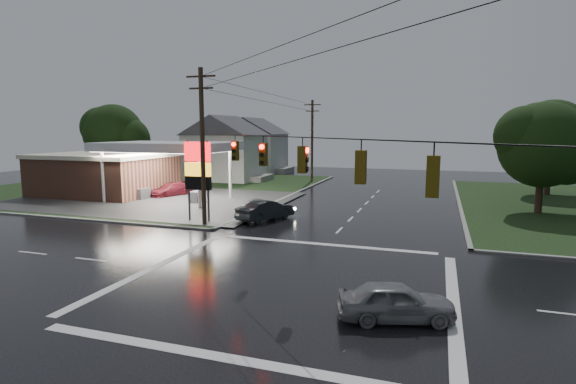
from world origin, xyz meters
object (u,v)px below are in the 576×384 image
(tree_ne_near, at_px, (545,145))
(car_pump, at_px, (171,189))
(car_north, at_px, (265,210))
(car_crossing, at_px, (396,301))
(tree_nw_behind, at_px, (115,134))
(pylon_sign, at_px, (198,168))
(house_far, at_px, (254,144))
(utility_pole_n, at_px, (312,139))
(house_near, at_px, (226,147))
(utility_pole_nw, at_px, (203,145))
(tree_ne_far, at_px, (553,135))
(gas_station, at_px, (114,171))

(tree_ne_near, height_order, car_pump, tree_ne_near)
(car_north, xyz_separation_m, car_crossing, (11.01, -15.19, -0.08))
(tree_nw_behind, relative_size, car_pump, 2.10)
(pylon_sign, bearing_deg, tree_ne_near, 25.01)
(house_far, bearing_deg, utility_pole_n, -38.77)
(car_pump, bearing_deg, house_far, 115.11)
(tree_ne_near, bearing_deg, pylon_sign, -154.99)
(pylon_sign, xyz_separation_m, utility_pole_n, (1.00, 27.50, 1.46))
(tree_ne_near, xyz_separation_m, car_pump, (-33.86, -1.14, -4.87))
(car_crossing, bearing_deg, house_near, 17.03)
(utility_pole_nw, relative_size, house_far, 1.00)
(car_crossing, bearing_deg, utility_pole_nw, 33.25)
(house_far, distance_m, tree_ne_far, 41.57)
(tree_ne_near, bearing_deg, house_near, 158.24)
(tree_nw_behind, relative_size, car_north, 2.10)
(pylon_sign, bearing_deg, utility_pole_nw, -45.00)
(tree_ne_near, bearing_deg, gas_station, -176.70)
(tree_ne_near, distance_m, tree_ne_far, 12.39)
(gas_station, distance_m, tree_ne_far, 45.29)
(pylon_sign, bearing_deg, tree_nw_behind, 140.13)
(pylon_sign, bearing_deg, car_crossing, -40.25)
(tree_ne_near, height_order, car_north, tree_ne_near)
(house_near, height_order, tree_nw_behind, tree_nw_behind)
(utility_pole_nw, height_order, tree_ne_far, utility_pole_nw)
(car_pump, bearing_deg, car_north, -10.74)
(house_far, bearing_deg, tree_ne_near, -35.77)
(utility_pole_nw, xyz_separation_m, tree_nw_behind, (-24.34, 20.49, 0.46))
(utility_pole_n, height_order, house_near, utility_pole_n)
(gas_station, xyz_separation_m, utility_pole_n, (16.18, 18.30, 2.92))
(utility_pole_n, relative_size, house_near, 0.95)
(house_far, xyz_separation_m, car_north, (15.92, -35.41, -3.62))
(gas_station, relative_size, utility_pole_n, 2.50)
(pylon_sign, bearing_deg, house_near, 112.28)
(car_north, bearing_deg, utility_pole_n, -57.91)
(utility_pole_nw, relative_size, utility_pole_n, 1.05)
(car_crossing, distance_m, car_pump, 34.05)
(house_near, distance_m, car_crossing, 46.65)
(utility_pole_nw, bearing_deg, pylon_sign, 135.00)
(pylon_sign, xyz_separation_m, tree_ne_far, (27.65, 23.49, 2.17))
(tree_ne_far, bearing_deg, pylon_sign, -139.65)
(gas_station, xyz_separation_m, car_north, (19.64, -7.11, -1.76))
(car_crossing, relative_size, car_pump, 0.87)
(utility_pole_n, height_order, car_pump, utility_pole_n)
(utility_pole_nw, bearing_deg, tree_ne_far, 42.59)
(pylon_sign, height_order, utility_pole_n, utility_pole_n)
(pylon_sign, distance_m, utility_pole_nw, 2.22)
(car_pump, bearing_deg, tree_nw_behind, 167.48)
(car_north, bearing_deg, pylon_sign, 49.34)
(tree_nw_behind, distance_m, car_north, 33.25)
(gas_station, bearing_deg, car_crossing, -36.04)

